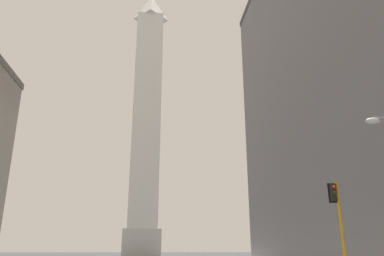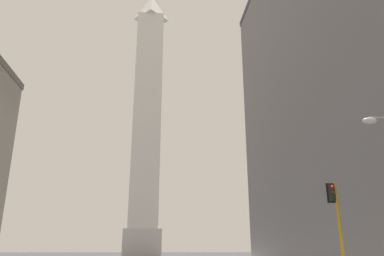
{
  "view_description": "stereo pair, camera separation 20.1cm",
  "coord_description": "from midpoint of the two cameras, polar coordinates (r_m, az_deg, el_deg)",
  "views": [
    {
      "loc": [
        2.28,
        -0.29,
        1.65
      ],
      "look_at": [
        8.3,
        59.55,
        21.12
      ],
      "focal_mm": 35.0,
      "sensor_mm": 36.0,
      "label": 1
    },
    {
      "loc": [
        2.48,
        -0.31,
        1.65
      ],
      "look_at": [
        8.3,
        59.55,
        21.12
      ],
      "focal_mm": 35.0,
      "sensor_mm": 36.0,
      "label": 2
    }
  ],
  "objects": [
    {
      "name": "obelisk",
      "position": [
        90.04,
        -6.93,
        1.58
      ],
      "size": [
        8.09,
        8.09,
        65.82
      ],
      "color": "silver",
      "rests_on": "ground_plane"
    },
    {
      "name": "traffic_light_mid_right",
      "position": [
        26.95,
        21.15,
        -11.97
      ],
      "size": [
        0.77,
        0.51,
        5.93
      ],
      "color": "orange",
      "rests_on": "ground_plane"
    }
  ]
}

